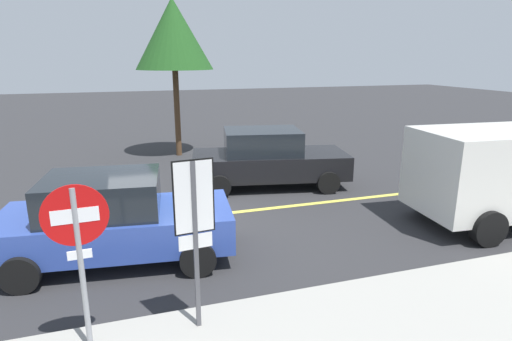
{
  "coord_description": "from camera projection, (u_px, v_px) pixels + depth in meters",
  "views": [
    {
      "loc": [
        -0.79,
        -9.53,
        3.76
      ],
      "look_at": [
        1.97,
        -0.82,
        1.28
      ],
      "focal_mm": 29.54,
      "sensor_mm": 36.0,
      "label": 1
    }
  ],
  "objects": [
    {
      "name": "tree_left_verge",
      "position": [
        173.0,
        34.0,
        15.41
      ],
      "size": [
        2.86,
        2.86,
        5.83
      ],
      "color": "#513823",
      "rests_on": "ground_plane"
    },
    {
      "name": "lane_marking_centre",
      "position": [
        284.0,
        207.0,
        10.86
      ],
      "size": [
        28.0,
        0.16,
        0.01
      ],
      "primitive_type": "cube",
      "color": "#E0D14C"
    },
    {
      "name": "car_black_crossing",
      "position": [
        268.0,
        158.0,
        12.43
      ],
      "size": [
        4.78,
        2.75,
        1.7
      ],
      "color": "black",
      "rests_on": "ground_plane"
    },
    {
      "name": "stop_sign",
      "position": [
        79.0,
        244.0,
        5.01
      ],
      "size": [
        0.76,
        0.07,
        2.34
      ],
      "color": "gray",
      "rests_on": "ground_plane"
    },
    {
      "name": "car_blue_mid_road",
      "position": [
        113.0,
        219.0,
        7.85
      ],
      "size": [
        4.42,
        2.45,
        1.66
      ],
      "color": "#2D479E",
      "rests_on": "ground_plane"
    },
    {
      "name": "ground_plane",
      "position": [
        166.0,
        220.0,
        9.98
      ],
      "size": [
        80.0,
        80.0,
        0.0
      ],
      "primitive_type": "plane",
      "color": "#2D2D30"
    },
    {
      "name": "speed_limit_sign",
      "position": [
        195.0,
        216.0,
        5.43
      ],
      "size": [
        0.54,
        0.08,
        2.52
      ],
      "color": "#4C4C51",
      "rests_on": "ground_plane"
    }
  ]
}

